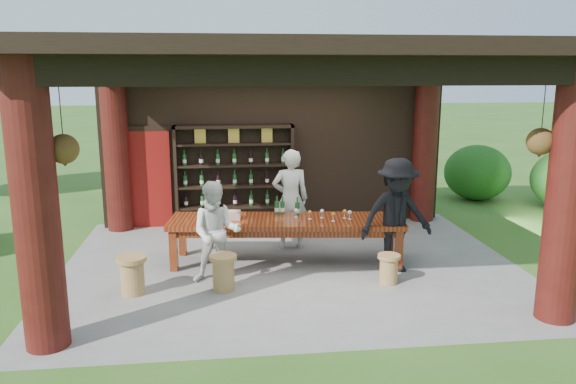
{
  "coord_description": "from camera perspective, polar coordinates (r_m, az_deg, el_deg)",
  "views": [
    {
      "loc": [
        -1.08,
        -8.72,
        3.14
      ],
      "look_at": [
        0.0,
        0.4,
        1.15
      ],
      "focal_mm": 35.0,
      "sensor_mm": 36.0,
      "label": 1
    }
  ],
  "objects": [
    {
      "name": "pavilion",
      "position": [
        9.26,
        -0.1,
        5.97
      ],
      "size": [
        7.5,
        6.0,
        3.6
      ],
      "color": "slate",
      "rests_on": "ground"
    },
    {
      "name": "ground",
      "position": [
        9.33,
        0.29,
        -7.44
      ],
      "size": [
        90.0,
        90.0,
        0.0
      ],
      "primitive_type": "plane",
      "color": "#2D5119",
      "rests_on": "ground"
    },
    {
      "name": "stool_near_left",
      "position": [
        8.29,
        -6.57,
        -8.03
      ],
      "size": [
        0.4,
        0.4,
        0.53
      ],
      "rotation": [
        0.0,
        0.0,
        0.35
      ],
      "color": "olive",
      "rests_on": "ground"
    },
    {
      "name": "wine_shelf",
      "position": [
        11.36,
        -5.44,
        1.58
      ],
      "size": [
        2.37,
        0.36,
        2.09
      ],
      "color": "black",
      "rests_on": "ground"
    },
    {
      "name": "napkin_basket",
      "position": [
        9.26,
        -5.68,
        -2.34
      ],
      "size": [
        0.28,
        0.21,
        0.14
      ],
      "primitive_type": "cube",
      "rotation": [
        0.0,
        0.0,
        -0.11
      ],
      "color": "#BF6672",
      "rests_on": "tasting_table"
    },
    {
      "name": "table_glasses",
      "position": [
        9.26,
        3.86,
        -2.28
      ],
      "size": [
        0.93,
        0.38,
        0.15
      ],
      "color": "silver",
      "rests_on": "tasting_table"
    },
    {
      "name": "host",
      "position": [
        10.0,
        0.25,
        -0.73
      ],
      "size": [
        0.68,
        0.46,
        1.8
      ],
      "primitive_type": "imported",
      "rotation": [
        0.0,
        0.0,
        3.19
      ],
      "color": "beige",
      "rests_on": "ground"
    },
    {
      "name": "stool_near_right",
      "position": [
        8.63,
        10.19,
        -7.62
      ],
      "size": [
        0.34,
        0.34,
        0.45
      ],
      "rotation": [
        0.0,
        0.0,
        -0.04
      ],
      "color": "olive",
      "rests_on": "ground"
    },
    {
      "name": "trees",
      "position": [
        11.29,
        19.67,
        12.69
      ],
      "size": [
        23.01,
        11.67,
        4.8
      ],
      "color": "#3F2819",
      "rests_on": "ground"
    },
    {
      "name": "guest_man",
      "position": [
        8.97,
        10.96,
        -2.38
      ],
      "size": [
        1.25,
        0.81,
        1.82
      ],
      "primitive_type": "imported",
      "rotation": [
        0.0,
        0.0,
        0.12
      ],
      "color": "black",
      "rests_on": "ground"
    },
    {
      "name": "shrubs",
      "position": [
        11.13,
        13.11,
        -1.53
      ],
      "size": [
        14.6,
        8.68,
        1.36
      ],
      "color": "#194C14",
      "rests_on": "ground"
    },
    {
      "name": "tasting_table",
      "position": [
        9.27,
        -0.19,
        -3.42
      ],
      "size": [
        3.92,
        1.41,
        0.75
      ],
      "rotation": [
        0.0,
        0.0,
        -0.11
      ],
      "color": "#4E1A0B",
      "rests_on": "ground"
    },
    {
      "name": "guest_woman",
      "position": [
        8.46,
        -7.3,
        -4.11
      ],
      "size": [
        0.8,
        0.65,
        1.55
      ],
      "primitive_type": "imported",
      "rotation": [
        0.0,
        0.0,
        -0.08
      ],
      "color": "silver",
      "rests_on": "ground"
    },
    {
      "name": "stool_far_left",
      "position": [
        8.39,
        -15.54,
        -8.06
      ],
      "size": [
        0.42,
        0.42,
        0.56
      ],
      "rotation": [
        0.0,
        0.0,
        -0.14
      ],
      "color": "olive",
      "rests_on": "ground"
    },
    {
      "name": "table_bottles",
      "position": [
        9.49,
        -0.25,
        -1.39
      ],
      "size": [
        0.42,
        0.19,
        0.31
      ],
      "color": "#194C1E",
      "rests_on": "tasting_table"
    }
  ]
}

